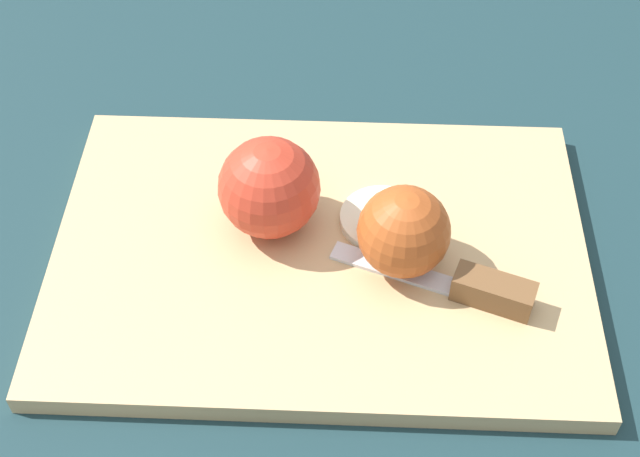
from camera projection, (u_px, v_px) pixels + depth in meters
ground_plane at (320, 261)px, 0.67m from camera, size 4.00×4.00×0.00m
cutting_board at (320, 253)px, 0.67m from camera, size 0.40×0.28×0.02m
apple_half_left at (269, 188)px, 0.65m from camera, size 0.08×0.08×0.08m
apple_half_right at (404, 232)px, 0.62m from camera, size 0.07×0.07×0.07m
knife at (479, 288)px, 0.62m from camera, size 0.15×0.07×0.02m
apple_slice at (382, 219)px, 0.67m from camera, size 0.06×0.06×0.01m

